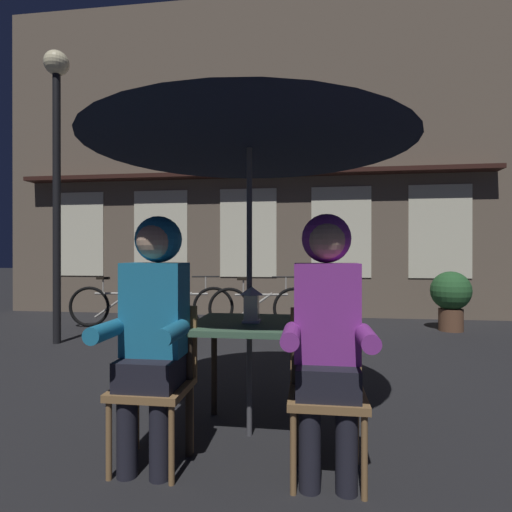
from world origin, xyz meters
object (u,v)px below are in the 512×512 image
at_px(chair_right, 326,381).
at_px(potted_plant, 451,296).
at_px(bicycle_second, 181,307).
at_px(bicycle_third, 261,307).
at_px(bicycle_nearest, 121,306).
at_px(lantern, 252,303).
at_px(chair_left, 157,374).
at_px(patio_umbrella, 249,119).
at_px(person_right_hooded, 327,317).
at_px(cafe_table, 249,337).
at_px(street_lamp, 57,139).
at_px(person_left_hooded, 154,313).

relative_size(chair_right, potted_plant, 0.95).
distance_m(bicycle_second, bicycle_third, 1.29).
relative_size(bicycle_nearest, potted_plant, 1.81).
height_order(lantern, bicycle_second, lantern).
xyz_separation_m(lantern, potted_plant, (2.53, 4.00, -0.32)).
relative_size(chair_right, bicycle_second, 0.53).
relative_size(chair_left, bicycle_nearest, 0.52).
relative_size(patio_umbrella, chair_left, 2.66).
relative_size(chair_left, person_right_hooded, 0.62).
xyz_separation_m(cafe_table, chair_left, (-0.48, -0.37, -0.15)).
xyz_separation_m(patio_umbrella, lantern, (0.02, -0.02, -1.20)).
bearing_deg(bicycle_second, street_lamp, -135.08).
relative_size(chair_left, street_lamp, 0.22).
distance_m(person_right_hooded, potted_plant, 4.88).
distance_m(chair_right, potted_plant, 4.82).
bearing_deg(person_left_hooded, person_right_hooded, 0.00).
relative_size(chair_right, person_left_hooded, 0.62).
relative_size(lantern, bicycle_third, 0.14).
bearing_deg(cafe_table, bicycle_third, 95.75).
height_order(cafe_table, chair_right, chair_right).
xyz_separation_m(lantern, chair_left, (-0.50, -0.35, -0.37)).
relative_size(bicycle_nearest, bicycle_third, 1.00).
bearing_deg(person_left_hooded, lantern, 39.54).
bearing_deg(chair_right, bicycle_nearest, 128.30).
xyz_separation_m(chair_left, street_lamp, (-2.46, 2.72, 2.23)).
relative_size(person_left_hooded, bicycle_second, 0.85).
relative_size(chair_right, bicycle_third, 0.52).
height_order(chair_left, bicycle_second, chair_left).
bearing_deg(person_left_hooded, patio_umbrella, 41.57).
bearing_deg(chair_right, person_right_hooded, -90.00).
distance_m(patio_umbrella, lantern, 1.20).
relative_size(lantern, potted_plant, 0.25).
xyz_separation_m(chair_right, bicycle_nearest, (-3.16, 4.00, -0.14)).
bearing_deg(bicycle_second, person_right_hooded, -62.25).
relative_size(chair_left, bicycle_third, 0.52).
xyz_separation_m(street_lamp, bicycle_second, (1.29, 1.28, -2.37)).
xyz_separation_m(cafe_table, patio_umbrella, (0.00, 0.00, 1.42)).
height_order(person_left_hooded, potted_plant, person_left_hooded).
bearing_deg(bicycle_second, chair_right, -61.92).
bearing_deg(chair_left, bicycle_second, 106.38).
relative_size(street_lamp, bicycle_nearest, 2.33).
xyz_separation_m(cafe_table, person_right_hooded, (0.48, -0.43, 0.21)).
xyz_separation_m(patio_umbrella, bicycle_third, (-0.38, 3.73, -1.71)).
relative_size(lantern, person_left_hooded, 0.17).
bearing_deg(patio_umbrella, bicycle_second, 114.50).
xyz_separation_m(bicycle_second, potted_plant, (4.21, 0.34, 0.20)).
relative_size(lantern, bicycle_second, 0.14).
relative_size(chair_right, bicycle_nearest, 0.52).
distance_m(patio_umbrella, bicycle_third, 4.12).
bearing_deg(bicycle_third, cafe_table, -84.25).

